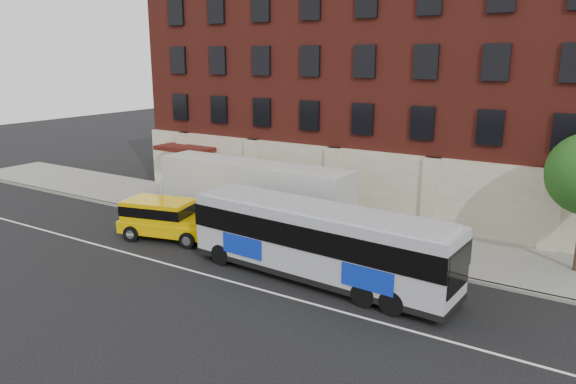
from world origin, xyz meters
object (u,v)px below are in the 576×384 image
Objects in this scene: sign_pole at (164,193)px; city_bus at (319,240)px; shipping_container at (253,197)px; yellow_suv at (165,217)px.

city_bus reaches higher than sign_pole.
shipping_container is at bearing 6.18° from sign_pole.
yellow_suv is 0.49× the size of shipping_container.
sign_pole is 0.22× the size of shipping_container.
city_bus is 7.67m from shipping_container.
city_bus is at bearing -32.86° from shipping_container.
shipping_container is (-6.45, 4.16, 0.06)m from city_bus.
sign_pole is at bearing 164.51° from city_bus.
city_bus is 9.65m from yellow_suv.
sign_pole is 6.22m from shipping_container.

